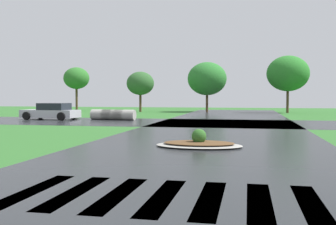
% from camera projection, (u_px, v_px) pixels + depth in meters
% --- Properties ---
extents(asphalt_roadway, '(9.71, 80.00, 0.01)m').
position_uv_depth(asphalt_roadway, '(201.00, 151.00, 13.86)').
color(asphalt_roadway, '#232628').
rests_on(asphalt_roadway, ground).
extents(asphalt_cross_road, '(90.00, 8.74, 0.01)m').
position_uv_depth(asphalt_cross_road, '(225.00, 123.00, 27.79)').
color(asphalt_cross_road, '#232628').
rests_on(asphalt_cross_road, ground).
extents(crosswalk_stripes, '(5.85, 2.90, 0.01)m').
position_uv_depth(crosswalk_stripes, '(163.00, 196.00, 7.61)').
color(crosswalk_stripes, white).
rests_on(crosswalk_stripes, ground).
extents(median_island, '(3.27, 2.04, 0.68)m').
position_uv_depth(median_island, '(199.00, 143.00, 14.99)').
color(median_island, '#9E9B93').
rests_on(median_island, ground).
extents(car_dark_suv, '(4.72, 2.42, 1.33)m').
position_uv_depth(car_dark_suv, '(51.00, 112.00, 32.03)').
color(car_dark_suv, '#B7B7BF').
rests_on(car_dark_suv, ground).
extents(drainage_pipe_stack, '(3.71, 1.13, 0.82)m').
position_uv_depth(drainage_pipe_stack, '(113.00, 115.00, 31.50)').
color(drainage_pipe_stack, '#9E9B93').
rests_on(drainage_pipe_stack, ground).
extents(background_treeline, '(46.79, 6.34, 6.35)m').
position_uv_depth(background_treeline, '(250.00, 78.00, 44.84)').
color(background_treeline, '#4C3823').
rests_on(background_treeline, ground).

